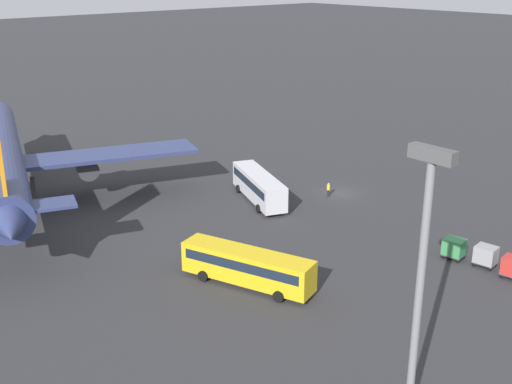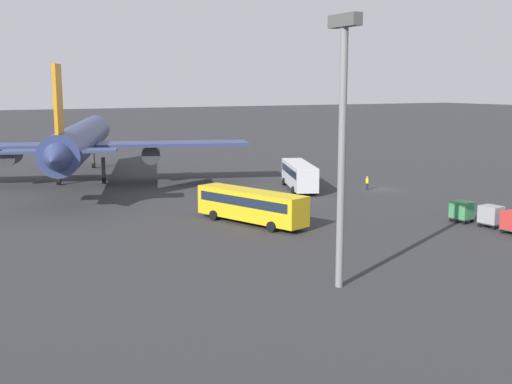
# 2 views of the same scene
# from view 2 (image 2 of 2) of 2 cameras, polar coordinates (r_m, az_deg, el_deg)

# --- Properties ---
(ground_plane) EXTENTS (600.00, 600.00, 0.00)m
(ground_plane) POSITION_cam_2_polar(r_m,az_deg,el_deg) (84.49, 10.93, 0.27)
(ground_plane) COLOR #2D2D30
(airplane) EXTENTS (50.55, 44.46, 15.50)m
(airplane) POSITION_cam_2_polar(r_m,az_deg,el_deg) (90.63, -15.29, 4.43)
(airplane) COLOR navy
(airplane) RESTS_ON ground
(shuttle_bus_near) EXTENTS (12.14, 6.82, 3.40)m
(shuttle_bus_near) POSITION_cam_2_polar(r_m,az_deg,el_deg) (82.56, 3.86, 1.63)
(shuttle_bus_near) COLOR silver
(shuttle_bus_near) RESTS_ON ground
(shuttle_bus_far) EXTENTS (12.55, 6.61, 3.27)m
(shuttle_bus_far) POSITION_cam_2_polar(r_m,az_deg,el_deg) (61.90, -0.44, -1.07)
(shuttle_bus_far) COLOR gold
(shuttle_bus_far) RESTS_ON ground
(worker_person) EXTENTS (0.38, 0.38, 1.74)m
(worker_person) POSITION_cam_2_polar(r_m,az_deg,el_deg) (83.38, 9.85, 0.79)
(worker_person) COLOR #1E1E2D
(worker_person) RESTS_ON ground
(cargo_cart_grey) EXTENTS (2.20, 1.93, 2.06)m
(cargo_cart_grey) POSITION_cam_2_polar(r_m,az_deg,el_deg) (64.45, 20.16, -1.92)
(cargo_cart_grey) COLOR #38383D
(cargo_cart_grey) RESTS_ON ground
(cargo_cart_green) EXTENTS (2.20, 1.93, 2.06)m
(cargo_cart_green) POSITION_cam_2_polar(r_m,az_deg,el_deg) (65.89, 17.83, -1.56)
(cargo_cart_green) COLOR #38383D
(cargo_cart_green) RESTS_ON ground
(light_pole) EXTENTS (2.80, 0.70, 17.69)m
(light_pole) POSITION_cam_2_polar(r_m,az_deg,el_deg) (41.66, 7.70, 6.01)
(light_pole) COLOR slate
(light_pole) RESTS_ON ground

